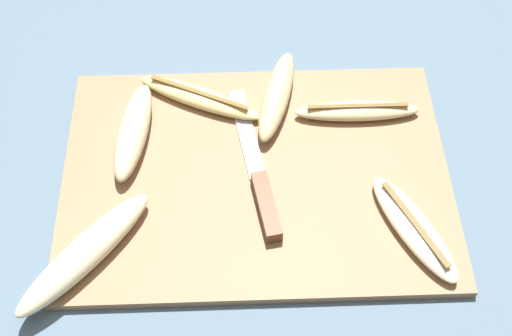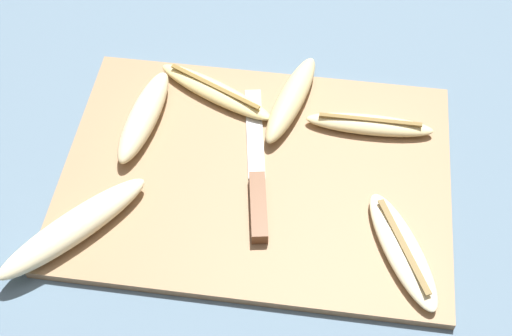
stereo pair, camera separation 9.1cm
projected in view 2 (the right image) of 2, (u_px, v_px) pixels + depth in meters
The scene contains 9 objects.
ground_plane at pixel (256, 178), 0.93m from camera, with size 4.00×4.00×0.00m, color slate.
cutting_board at pixel (256, 175), 0.93m from camera, with size 0.50×0.36×0.01m.
knife at pixel (258, 189), 0.90m from camera, with size 0.06×0.25×0.02m.
banana_golden_short at pixel (215, 92), 1.00m from camera, with size 0.18×0.11×0.02m.
banana_cream_curved at pixel (144, 116), 0.96m from camera, with size 0.06×0.17×0.03m.
banana_ripe_center at pixel (369, 125), 0.96m from camera, with size 0.17×0.03×0.02m.
banana_mellow_near at pixel (291, 99), 0.98m from camera, with size 0.08×0.17×0.03m.
banana_pale_long at pixel (74, 227), 0.86m from camera, with size 0.17×0.19×0.03m.
banana_bright_far at pixel (402, 250), 0.84m from camera, with size 0.11×0.17×0.02m.
Camera 2 is at (0.07, -0.54, 0.76)m, focal length 50.00 mm.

